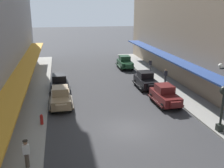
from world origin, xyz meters
TOP-DOWN VIEW (x-y plane):
  - ground_plane at (0.00, 0.00)m, footprint 200.00×200.00m
  - sidewalk_left at (-7.50, 0.00)m, footprint 3.00×60.00m
  - sidewalk_right at (7.50, 0.00)m, footprint 3.00×60.00m
  - parked_car_0 at (4.68, 19.39)m, footprint 2.22×4.29m
  - parked_car_1 at (4.72, 4.37)m, footprint 2.20×4.28m
  - parked_car_2 at (4.58, 9.59)m, footprint 2.15×4.26m
  - parked_car_3 at (-4.88, 10.68)m, footprint 2.15×4.26m
  - parked_car_4 at (-4.83, 5.68)m, footprint 2.16×4.27m
  - lamp_post_with_clock at (6.40, -1.80)m, footprint 1.42×0.44m
  - fire_hydrant at (-6.35, 1.94)m, footprint 0.24×0.24m
  - pedestrian_0 at (-6.85, -3.63)m, footprint 0.36×0.28m
  - pedestrian_1 at (7.39, 10.64)m, footprint 0.36×0.24m
  - pedestrian_2 at (7.66, 16.68)m, footprint 0.36×0.24m

SIDE VIEW (x-z plane):
  - ground_plane at x=0.00m, z-range 0.00..0.00m
  - sidewalk_left at x=-7.50m, z-range 0.00..0.15m
  - sidewalk_right at x=7.50m, z-range 0.00..0.15m
  - fire_hydrant at x=-6.35m, z-range 0.15..0.97m
  - parked_car_0 at x=4.68m, z-range 0.02..1.86m
  - parked_car_1 at x=4.72m, z-range 0.02..1.86m
  - parked_car_2 at x=4.58m, z-range 0.02..1.86m
  - parked_car_3 at x=-4.88m, z-range 0.02..1.86m
  - parked_car_4 at x=-4.83m, z-range 0.02..1.86m
  - pedestrian_1 at x=7.39m, z-range 0.17..1.81m
  - pedestrian_2 at x=7.66m, z-range 0.17..1.81m
  - pedestrian_0 at x=-6.85m, z-range 0.18..1.85m
  - lamp_post_with_clock at x=6.40m, z-range 0.41..5.57m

